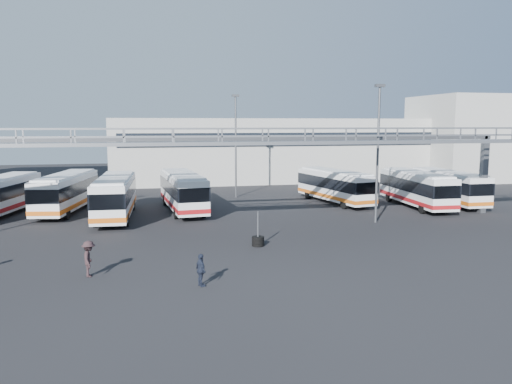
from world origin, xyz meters
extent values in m
plane|color=black|center=(0.00, 0.00, 0.00)|extent=(140.00, 140.00, 0.00)
cube|color=gray|center=(0.00, 5.00, 6.10)|extent=(50.00, 1.80, 0.22)
cube|color=gray|center=(0.00, 4.15, 7.05)|extent=(50.00, 0.10, 0.10)
cube|color=gray|center=(0.00, 5.85, 7.05)|extent=(50.00, 0.10, 0.10)
cube|color=#4C4F54|center=(0.00, 9.00, 6.30)|extent=(45.00, 0.50, 0.35)
cube|color=#9E9E99|center=(12.00, 38.00, 4.00)|extent=(42.00, 14.00, 8.00)
cube|color=#B2B2AD|center=(38.00, 32.00, 5.50)|extent=(14.00, 12.00, 11.00)
cylinder|color=#4C4F54|center=(12.00, 7.00, 5.00)|extent=(0.18, 0.18, 10.00)
cube|color=#4C4F54|center=(12.00, 7.00, 10.10)|extent=(0.70, 0.35, 0.22)
cylinder|color=#4C4F54|center=(4.00, 22.00, 5.00)|extent=(0.18, 0.18, 10.00)
cube|color=#4C4F54|center=(4.00, 22.00, 10.10)|extent=(0.70, 0.35, 0.22)
cube|color=white|center=(-16.27, 15.88, 1.71)|extent=(4.41, 10.59, 2.58)
cube|color=black|center=(-16.27, 15.88, 2.02)|extent=(4.48, 10.66, 1.03)
cube|color=#A01318|center=(-16.27, 15.88, 0.80)|extent=(4.47, 10.65, 0.33)
cylinder|color=black|center=(-16.62, 19.34, 0.47)|extent=(0.47, 0.98, 0.94)
cylinder|color=black|center=(-14.56, 18.90, 0.47)|extent=(0.47, 0.98, 0.94)
cube|color=white|center=(-11.35, 16.63, 1.75)|extent=(4.15, 10.79, 2.63)
cube|color=black|center=(-11.35, 16.63, 2.06)|extent=(4.21, 10.86, 1.05)
cube|color=#CA5A13|center=(-11.35, 16.63, 0.81)|extent=(4.20, 10.85, 0.34)
cube|color=white|center=(-11.35, 16.63, 3.14)|extent=(3.73, 9.71, 0.15)
cylinder|color=black|center=(-12.98, 13.49, 0.48)|extent=(0.45, 0.99, 0.96)
cylinder|color=black|center=(-10.86, 13.12, 0.48)|extent=(0.45, 0.99, 0.96)
cylinder|color=black|center=(-11.84, 20.13, 0.48)|extent=(0.45, 0.99, 0.96)
cylinder|color=black|center=(-9.71, 19.77, 0.48)|extent=(0.45, 0.99, 0.96)
cube|color=white|center=(-7.18, 12.95, 1.79)|extent=(2.88, 10.86, 2.69)
cube|color=black|center=(-7.18, 12.95, 2.10)|extent=(2.94, 10.92, 1.08)
cube|color=#CA5A13|center=(-7.18, 12.95, 0.83)|extent=(2.93, 10.91, 0.34)
cube|color=white|center=(-7.18, 12.95, 3.21)|extent=(2.59, 9.77, 0.16)
cylinder|color=black|center=(-8.43, 9.56, 0.49)|extent=(0.33, 0.99, 0.98)
cylinder|color=black|center=(-6.22, 9.47, 0.49)|extent=(0.33, 0.99, 0.98)
cylinder|color=black|center=(-8.15, 16.44, 0.49)|extent=(0.33, 0.99, 0.98)
cylinder|color=black|center=(-5.94, 16.35, 0.49)|extent=(0.33, 0.99, 0.98)
cube|color=white|center=(-1.79, 15.04, 1.77)|extent=(3.39, 10.84, 2.67)
cube|color=black|center=(-1.79, 15.04, 2.08)|extent=(3.45, 10.90, 1.07)
cube|color=#A01318|center=(-1.79, 15.04, 0.82)|extent=(3.44, 10.89, 0.34)
cube|color=white|center=(-1.79, 15.04, 3.18)|extent=(3.05, 9.75, 0.16)
cylinder|color=black|center=(-2.57, 11.55, 0.48)|extent=(0.38, 0.99, 0.97)
cylinder|color=black|center=(-0.39, 11.75, 0.48)|extent=(0.38, 0.99, 0.97)
cylinder|color=black|center=(-3.19, 18.34, 0.48)|extent=(0.38, 0.99, 0.97)
cylinder|color=black|center=(-1.02, 18.54, 0.48)|extent=(0.38, 0.99, 0.97)
cube|color=white|center=(12.37, 16.44, 1.67)|extent=(4.17, 10.29, 2.51)
cube|color=black|center=(12.37, 16.44, 1.96)|extent=(4.24, 10.36, 1.00)
cube|color=#CA5A13|center=(12.37, 16.44, 0.78)|extent=(4.23, 10.35, 0.32)
cube|color=white|center=(12.37, 16.44, 2.99)|extent=(3.75, 9.26, 0.15)
cylinder|color=black|center=(11.99, 13.09, 0.46)|extent=(0.44, 0.95, 0.91)
cylinder|color=black|center=(13.99, 13.49, 0.46)|extent=(0.44, 0.95, 0.91)
cylinder|color=black|center=(10.75, 19.40, 0.46)|extent=(0.44, 0.95, 0.91)
cylinder|color=black|center=(12.76, 19.79, 0.46)|extent=(0.44, 0.95, 0.91)
cube|color=white|center=(18.64, 12.81, 1.71)|extent=(2.91, 10.41, 2.57)
cube|color=black|center=(18.64, 12.81, 2.01)|extent=(2.97, 10.48, 1.03)
cube|color=#A01318|center=(18.64, 12.81, 0.80)|extent=(2.96, 10.47, 0.33)
cube|color=white|center=(18.64, 12.81, 3.07)|extent=(2.62, 9.37, 0.15)
cylinder|color=black|center=(17.41, 9.58, 0.47)|extent=(0.33, 0.95, 0.94)
cylinder|color=black|center=(19.51, 9.46, 0.47)|extent=(0.33, 0.95, 0.94)
cylinder|color=black|center=(17.78, 16.16, 0.47)|extent=(0.33, 0.95, 0.94)
cylinder|color=black|center=(19.87, 16.04, 0.47)|extent=(0.33, 0.95, 0.94)
cube|color=white|center=(22.32, 13.69, 1.66)|extent=(2.51, 10.08, 2.51)
cube|color=black|center=(22.32, 13.69, 1.96)|extent=(2.57, 10.14, 1.00)
cube|color=#CA5A13|center=(22.32, 13.69, 0.78)|extent=(2.56, 10.13, 0.32)
cube|color=white|center=(22.32, 13.69, 2.99)|extent=(2.26, 9.07, 0.15)
cylinder|color=black|center=(21.22, 10.51, 0.46)|extent=(0.29, 0.92, 0.91)
cylinder|color=black|center=(23.26, 10.46, 0.46)|extent=(0.29, 0.92, 0.91)
cylinder|color=black|center=(21.37, 16.93, 0.46)|extent=(0.29, 0.92, 0.91)
cylinder|color=black|center=(23.41, 16.88, 0.46)|extent=(0.29, 0.92, 0.91)
imported|color=#2C1D20|center=(-7.53, -2.44, 0.88)|extent=(0.72, 1.18, 1.76)
imported|color=#1C2232|center=(-2.39, -5.08, 0.76)|extent=(0.63, 0.96, 1.52)
cylinder|color=black|center=(1.78, 1.74, 0.11)|extent=(0.75, 0.75, 0.18)
cylinder|color=black|center=(1.78, 1.74, 0.30)|extent=(0.75, 0.75, 0.18)
cylinder|color=black|center=(1.78, 1.74, 0.50)|extent=(0.75, 0.75, 0.18)
cylinder|color=#4C4F54|center=(1.78, 1.74, 1.06)|extent=(0.11, 0.11, 2.13)
camera|label=1|loc=(-4.61, -27.06, 7.35)|focal=35.00mm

